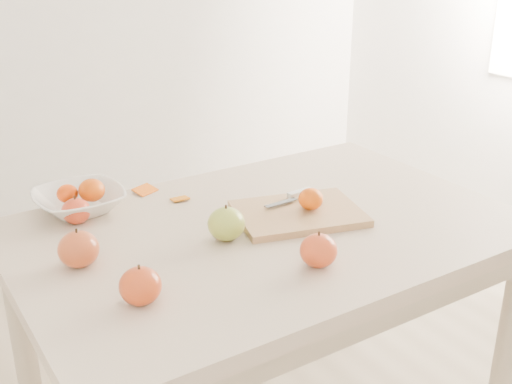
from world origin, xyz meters
TOP-DOWN VIEW (x-y plane):
  - table at (0.00, 0.00)m, footprint 1.20×0.80m
  - cutting_board at (0.09, -0.00)m, footprint 0.35×0.30m
  - board_tangerine at (0.12, -0.01)m, footprint 0.06×0.06m
  - fruit_bowl at (-0.35, 0.33)m, footprint 0.22×0.22m
  - bowl_tangerine_near at (-0.38, 0.34)m, footprint 0.05×0.05m
  - bowl_tangerine_far at (-0.32, 0.31)m, footprint 0.07×0.07m
  - orange_peel_a at (-0.16, 0.36)m, footprint 0.07×0.06m
  - orange_peel_b at (-0.11, 0.25)m, footprint 0.05×0.04m
  - paring_knife at (0.14, 0.07)m, footprint 0.17×0.05m
  - apple_green at (-0.12, -0.01)m, footprint 0.09×0.09m
  - apple_red_a at (-0.38, 0.26)m, footprint 0.07×0.07m
  - apple_red_c at (-0.02, -0.23)m, footprint 0.08×0.08m
  - apple_red_d at (-0.40, -0.16)m, footprint 0.08×0.08m
  - apple_red_b at (-0.45, 0.05)m, footprint 0.09×0.09m

SIDE VIEW (x-z plane):
  - table at x=0.00m, z-range 0.28..1.03m
  - orange_peel_a at x=-0.16m, z-range 0.75..0.76m
  - orange_peel_b at x=-0.11m, z-range 0.75..0.76m
  - cutting_board at x=0.09m, z-range 0.75..0.77m
  - paring_knife at x=0.14m, z-range 0.77..0.78m
  - fruit_bowl at x=-0.35m, z-range 0.75..0.80m
  - apple_red_a at x=-0.38m, z-range 0.75..0.81m
  - apple_red_c at x=-0.02m, z-range 0.75..0.82m
  - apple_red_d at x=-0.40m, z-range 0.75..0.82m
  - apple_green at x=-0.12m, z-range 0.75..0.83m
  - apple_red_b at x=-0.45m, z-range 0.75..0.83m
  - board_tangerine at x=0.12m, z-range 0.77..0.82m
  - bowl_tangerine_near at x=-0.38m, z-range 0.78..0.82m
  - bowl_tangerine_far at x=-0.32m, z-range 0.78..0.84m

